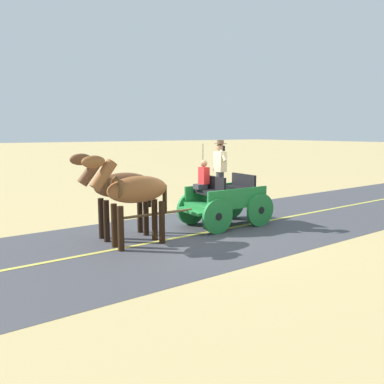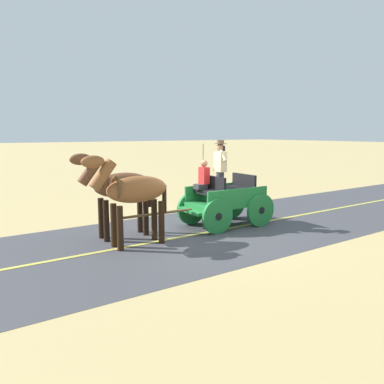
% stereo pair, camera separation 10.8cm
% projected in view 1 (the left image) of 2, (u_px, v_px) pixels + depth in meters
% --- Properties ---
extents(ground_plane, '(200.00, 200.00, 0.00)m').
position_uv_depth(ground_plane, '(206.00, 233.00, 10.40)').
color(ground_plane, tan).
extents(road_surface, '(5.27, 160.00, 0.01)m').
position_uv_depth(road_surface, '(206.00, 233.00, 10.40)').
color(road_surface, '#424247').
rests_on(road_surface, ground).
extents(road_centre_stripe, '(0.12, 160.00, 0.00)m').
position_uv_depth(road_centre_stripe, '(206.00, 232.00, 10.40)').
color(road_centre_stripe, '#DBCC4C').
rests_on(road_centre_stripe, road_surface).
extents(horse_drawn_carriage, '(1.49, 4.51, 2.50)m').
position_uv_depth(horse_drawn_carriage, '(223.00, 198.00, 11.07)').
color(horse_drawn_carriage, '#1E7233').
rests_on(horse_drawn_carriage, ground).
extents(horse_near_side, '(0.56, 2.13, 2.21)m').
position_uv_depth(horse_near_side, '(134.00, 192.00, 8.99)').
color(horse_near_side, brown).
rests_on(horse_near_side, ground).
extents(horse_off_side, '(0.60, 2.13, 2.21)m').
position_uv_depth(horse_off_side, '(119.00, 187.00, 9.73)').
color(horse_off_side, brown).
rests_on(horse_off_side, ground).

